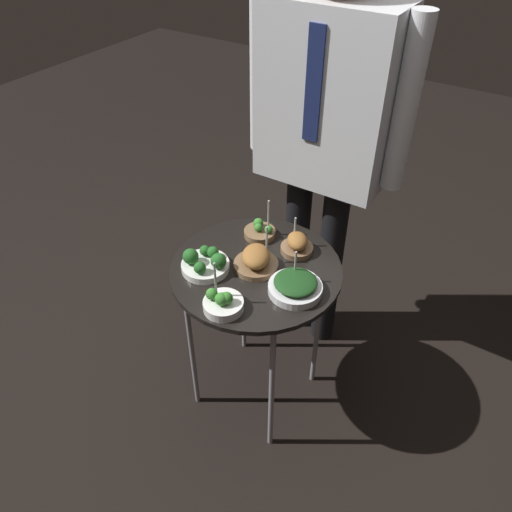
% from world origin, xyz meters
% --- Properties ---
extents(ground_plane, '(8.00, 8.00, 0.00)m').
position_xyz_m(ground_plane, '(0.00, 0.00, 0.00)').
color(ground_plane, black).
extents(serving_cart, '(0.59, 0.59, 0.69)m').
position_xyz_m(serving_cart, '(0.00, 0.00, 0.63)').
color(serving_cart, black).
rests_on(serving_cart, ground_plane).
extents(bowl_roast_far_rim, '(0.15, 0.16, 0.15)m').
position_xyz_m(bowl_roast_far_rim, '(-0.00, 0.00, 0.72)').
color(bowl_roast_far_rim, brown).
rests_on(bowl_roast_far_rim, serving_cart).
extents(bowl_broccoli_front_right, '(0.12, 0.12, 0.15)m').
position_xyz_m(bowl_broccoli_front_right, '(-0.08, 0.16, 0.71)').
color(bowl_broccoli_front_right, brown).
rests_on(bowl_broccoli_front_right, serving_cart).
extents(bowl_spinach_back_left, '(0.18, 0.18, 0.13)m').
position_xyz_m(bowl_spinach_back_left, '(0.17, -0.03, 0.71)').
color(bowl_spinach_back_left, silver).
rests_on(bowl_spinach_back_left, serving_cart).
extents(bowl_broccoli_mid_left, '(0.16, 0.16, 0.08)m').
position_xyz_m(bowl_broccoli_mid_left, '(-0.14, -0.10, 0.72)').
color(bowl_broccoli_mid_left, white).
rests_on(bowl_broccoli_mid_left, serving_cart).
extents(bowl_roast_center, '(0.12, 0.12, 0.12)m').
position_xyz_m(bowl_roast_center, '(0.07, 0.15, 0.72)').
color(bowl_roast_center, brown).
rests_on(bowl_roast_center, serving_cart).
extents(bowl_broccoli_near_rim, '(0.13, 0.13, 0.16)m').
position_xyz_m(bowl_broccoli_near_rim, '(0.02, -0.22, 0.72)').
color(bowl_broccoli_near_rim, white).
rests_on(bowl_broccoli_near_rim, serving_cart).
extents(waiter_figure, '(0.62, 0.23, 1.67)m').
position_xyz_m(waiter_figure, '(0.01, 0.44, 1.06)').
color(waiter_figure, black).
rests_on(waiter_figure, ground_plane).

